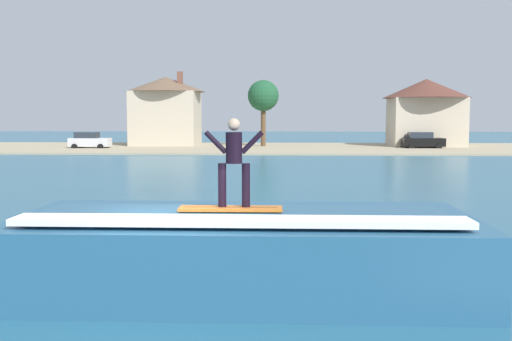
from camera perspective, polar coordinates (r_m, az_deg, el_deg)
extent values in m
plane|color=#275D79|center=(11.64, -8.38, -12.54)|extent=(260.00, 260.00, 0.00)
cube|color=#27597C|center=(12.32, -1.08, -7.82)|extent=(9.19, 4.16, 1.52)
cube|color=#27597C|center=(11.65, -1.24, -4.34)|extent=(7.81, 1.87, 0.17)
cube|color=white|center=(10.82, -1.52, -4.84)|extent=(8.27, 0.75, 0.12)
cube|color=orange|center=(11.68, -2.43, -3.65)|extent=(2.02, 0.54, 0.06)
cube|color=black|center=(11.67, -2.43, -3.52)|extent=(1.85, 0.07, 0.01)
cylinder|color=black|center=(11.67, -3.24, -1.40)|extent=(0.16, 0.16, 0.85)
cylinder|color=black|center=(11.63, -0.97, -1.41)|extent=(0.16, 0.16, 0.85)
cylinder|color=black|center=(11.58, -2.12, 2.17)|extent=(0.32, 0.32, 0.60)
sphere|color=tan|center=(11.57, -2.13, 4.41)|extent=(0.24, 0.24, 0.24)
cylinder|color=black|center=(11.61, -3.86, 2.70)|extent=(0.46, 0.10, 0.46)
cylinder|color=black|center=(11.56, -0.37, 2.70)|extent=(0.46, 0.10, 0.46)
cube|color=tan|center=(65.69, 0.57, 2.17)|extent=(120.00, 22.43, 0.17)
cube|color=silver|center=(66.57, -15.54, 2.62)|extent=(4.29, 1.75, 0.90)
cube|color=#262D38|center=(66.64, -15.82, 3.27)|extent=(2.36, 1.58, 0.64)
cylinder|color=black|center=(67.06, -14.15, 2.28)|extent=(0.64, 0.22, 0.64)
cylinder|color=black|center=(65.29, -14.62, 2.19)|extent=(0.64, 0.22, 0.64)
cylinder|color=black|center=(67.91, -16.41, 2.26)|extent=(0.64, 0.22, 0.64)
cylinder|color=black|center=(66.16, -16.93, 2.18)|extent=(0.64, 0.22, 0.64)
cube|color=black|center=(66.57, 15.64, 2.61)|extent=(4.38, 1.89, 0.90)
cube|color=#262D38|center=(66.46, 15.38, 3.28)|extent=(2.41, 1.71, 0.64)
cylinder|color=black|center=(67.89, 16.61, 2.25)|extent=(0.64, 0.22, 0.64)
cylinder|color=black|center=(65.96, 17.04, 2.16)|extent=(0.64, 0.22, 0.64)
cylinder|color=black|center=(67.25, 14.26, 2.29)|extent=(0.64, 0.22, 0.64)
cylinder|color=black|center=(65.30, 14.62, 2.20)|extent=(0.64, 0.22, 0.64)
cube|color=beige|center=(71.58, -8.57, 4.86)|extent=(7.52, 7.00, 6.41)
cone|color=brown|center=(71.67, -8.61, 8.13)|extent=(9.33, 9.33, 1.75)
cube|color=brown|center=(70.34, -7.26, 8.61)|extent=(0.60, 0.60, 1.80)
cube|color=beige|center=(70.90, 15.86, 4.40)|extent=(7.92, 6.29, 5.61)
cone|color=brown|center=(70.97, 15.94, 7.53)|extent=(9.82, 9.82, 2.14)
cylinder|color=brown|center=(67.97, 0.69, 4.24)|extent=(0.55, 0.55, 4.82)
sphere|color=#1E5230|center=(68.00, 0.70, 7.15)|extent=(3.51, 3.51, 3.51)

